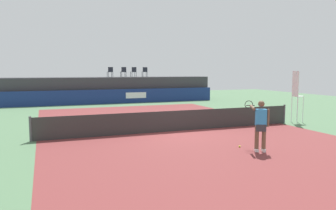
{
  "coord_description": "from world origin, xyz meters",
  "views": [
    {
      "loc": [
        -5.68,
        -13.76,
        2.8
      ],
      "look_at": [
        0.37,
        2.0,
        1.0
      ],
      "focal_mm": 34.89,
      "sensor_mm": 36.0,
      "label": 1
    }
  ],
  "objects_px": {
    "spectator_chair_center": "(134,71)",
    "net_post_far": "(284,114)",
    "umpire_chair": "(296,93)",
    "tennis_ball": "(240,146)",
    "net_post_near": "(30,129)",
    "tennis_player": "(260,124)",
    "spectator_chair_far_left": "(110,72)",
    "spectator_chair_right": "(145,71)",
    "spectator_chair_left": "(123,71)"
  },
  "relations": [
    {
      "from": "umpire_chair",
      "to": "spectator_chair_far_left",
      "type": "bearing_deg",
      "value": 114.64
    },
    {
      "from": "umpire_chair",
      "to": "tennis_player",
      "type": "relative_size",
      "value": 1.56
    },
    {
      "from": "net_post_far",
      "to": "spectator_chair_left",
      "type": "bearing_deg",
      "value": 108.64
    },
    {
      "from": "spectator_chair_far_left",
      "to": "net_post_far",
      "type": "distance_m",
      "value": 16.62
    },
    {
      "from": "spectator_chair_right",
      "to": "net_post_far",
      "type": "distance_m",
      "value": 15.91
    },
    {
      "from": "tennis_ball",
      "to": "net_post_far",
      "type": "bearing_deg",
      "value": 35.98
    },
    {
      "from": "spectator_chair_left",
      "to": "tennis_ball",
      "type": "height_order",
      "value": "spectator_chair_left"
    },
    {
      "from": "spectator_chair_right",
      "to": "net_post_near",
      "type": "distance_m",
      "value": 18.26
    },
    {
      "from": "spectator_chair_center",
      "to": "tennis_ball",
      "type": "bearing_deg",
      "value": -93.51
    },
    {
      "from": "net_post_far",
      "to": "tennis_ball",
      "type": "height_order",
      "value": "net_post_far"
    },
    {
      "from": "net_post_near",
      "to": "spectator_chair_center",
      "type": "bearing_deg",
      "value": 61.38
    },
    {
      "from": "spectator_chair_right",
      "to": "tennis_ball",
      "type": "relative_size",
      "value": 13.06
    },
    {
      "from": "spectator_chair_far_left",
      "to": "spectator_chair_center",
      "type": "xyz_separation_m",
      "value": [
        2.13,
        -0.04,
        0.0
      ]
    },
    {
      "from": "spectator_chair_left",
      "to": "net_post_near",
      "type": "distance_m",
      "value": 16.89
    },
    {
      "from": "umpire_chair",
      "to": "tennis_player",
      "type": "xyz_separation_m",
      "value": [
        -5.7,
        -4.55,
        -0.63
      ]
    },
    {
      "from": "spectator_chair_center",
      "to": "net_post_far",
      "type": "distance_m",
      "value": 15.9
    },
    {
      "from": "umpire_chair",
      "to": "net_post_far",
      "type": "bearing_deg",
      "value": 179.48
    },
    {
      "from": "umpire_chair",
      "to": "net_post_far",
      "type": "distance_m",
      "value": 1.32
    },
    {
      "from": "spectator_chair_right",
      "to": "tennis_player",
      "type": "bearing_deg",
      "value": -95.65
    },
    {
      "from": "spectator_chair_center",
      "to": "spectator_chair_right",
      "type": "bearing_deg",
      "value": 13.57
    },
    {
      "from": "spectator_chair_left",
      "to": "tennis_ball",
      "type": "bearing_deg",
      "value": -90.58
    },
    {
      "from": "spectator_chair_right",
      "to": "tennis_ball",
      "type": "height_order",
      "value": "spectator_chair_right"
    },
    {
      "from": "umpire_chair",
      "to": "tennis_player",
      "type": "distance_m",
      "value": 7.32
    },
    {
      "from": "spectator_chair_far_left",
      "to": "tennis_player",
      "type": "distance_m",
      "value": 19.93
    },
    {
      "from": "spectator_chair_right",
      "to": "tennis_ball",
      "type": "bearing_deg",
      "value": -96.82
    },
    {
      "from": "spectator_chair_center",
      "to": "net_post_near",
      "type": "xyz_separation_m",
      "value": [
        -8.3,
        -15.21,
        -2.19
      ]
    },
    {
      "from": "spectator_chair_right",
      "to": "tennis_player",
      "type": "xyz_separation_m",
      "value": [
        -1.98,
        -20.04,
        -1.73
      ]
    },
    {
      "from": "spectator_chair_left",
      "to": "net_post_near",
      "type": "bearing_deg",
      "value": -115.92
    },
    {
      "from": "spectator_chair_center",
      "to": "umpire_chair",
      "type": "distance_m",
      "value": 16.01
    },
    {
      "from": "spectator_chair_far_left",
      "to": "umpire_chair",
      "type": "bearing_deg",
      "value": -65.36
    },
    {
      "from": "spectator_chair_far_left",
      "to": "spectator_chair_left",
      "type": "relative_size",
      "value": 1.0
    },
    {
      "from": "umpire_chair",
      "to": "tennis_ball",
      "type": "bearing_deg",
      "value": -147.63
    },
    {
      "from": "spectator_chair_far_left",
      "to": "spectator_chair_center",
      "type": "bearing_deg",
      "value": -1.16
    },
    {
      "from": "spectator_chair_center",
      "to": "net_post_near",
      "type": "distance_m",
      "value": 17.46
    },
    {
      "from": "spectator_chair_center",
      "to": "spectator_chair_right",
      "type": "height_order",
      "value": "same"
    },
    {
      "from": "spectator_chair_left",
      "to": "spectator_chair_right",
      "type": "bearing_deg",
      "value": 11.22
    },
    {
      "from": "spectator_chair_right",
      "to": "umpire_chair",
      "type": "relative_size",
      "value": 0.32
    },
    {
      "from": "spectator_chair_far_left",
      "to": "spectator_chair_right",
      "type": "distance_m",
      "value": 3.29
    },
    {
      "from": "spectator_chair_left",
      "to": "net_post_far",
      "type": "relative_size",
      "value": 0.89
    },
    {
      "from": "tennis_player",
      "to": "tennis_ball",
      "type": "bearing_deg",
      "value": 113.9
    },
    {
      "from": "tennis_player",
      "to": "tennis_ball",
      "type": "distance_m",
      "value": 1.22
    },
    {
      "from": "spectator_chair_center",
      "to": "tennis_player",
      "type": "height_order",
      "value": "spectator_chair_center"
    },
    {
      "from": "tennis_ball",
      "to": "tennis_player",
      "type": "bearing_deg",
      "value": -66.1
    },
    {
      "from": "spectator_chair_center",
      "to": "tennis_ball",
      "type": "height_order",
      "value": "spectator_chair_center"
    },
    {
      "from": "spectator_chair_left",
      "to": "spectator_chair_right",
      "type": "distance_m",
      "value": 2.16
    },
    {
      "from": "spectator_chair_left",
      "to": "spectator_chair_center",
      "type": "xyz_separation_m",
      "value": [
        0.98,
        0.14,
        0.0
      ]
    },
    {
      "from": "umpire_chair",
      "to": "net_post_near",
      "type": "xyz_separation_m",
      "value": [
        -13.16,
        0.01,
        -1.09
      ]
    },
    {
      "from": "spectator_chair_right",
      "to": "umpire_chair",
      "type": "bearing_deg",
      "value": -76.5
    },
    {
      "from": "net_post_near",
      "to": "tennis_player",
      "type": "height_order",
      "value": "tennis_player"
    },
    {
      "from": "spectator_chair_center",
      "to": "net_post_near",
      "type": "height_order",
      "value": "spectator_chair_center"
    }
  ]
}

